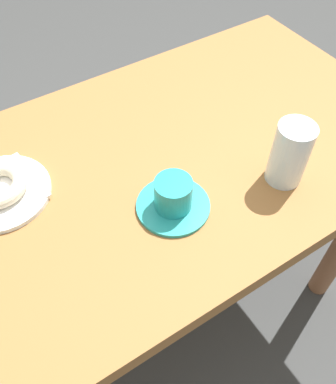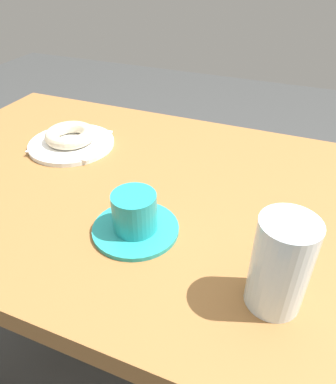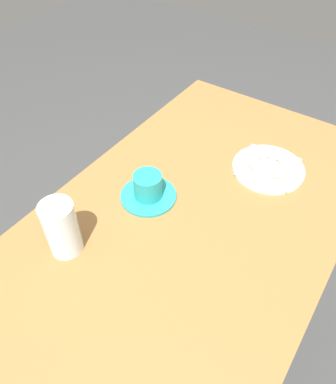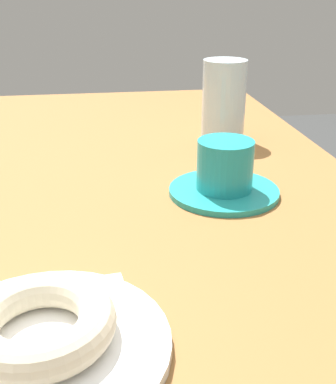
% 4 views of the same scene
% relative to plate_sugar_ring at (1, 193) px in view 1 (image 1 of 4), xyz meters
% --- Properties ---
extents(ground_plane, '(6.00, 6.00, 0.00)m').
position_rel_plate_sugar_ring_xyz_m(ground_plane, '(0.30, -0.09, -0.74)').
color(ground_plane, '#383939').
extents(table, '(1.23, 0.67, 0.74)m').
position_rel_plate_sugar_ring_xyz_m(table, '(0.30, -0.09, -0.12)').
color(table, brown).
rests_on(table, ground_plane).
extents(plate_sugar_ring, '(0.20, 0.20, 0.01)m').
position_rel_plate_sugar_ring_xyz_m(plate_sugar_ring, '(0.00, 0.00, 0.00)').
color(plate_sugar_ring, white).
rests_on(plate_sugar_ring, table).
extents(napkin_sugar_ring, '(0.16, 0.16, 0.00)m').
position_rel_plate_sugar_ring_xyz_m(napkin_sugar_ring, '(0.00, 0.00, 0.01)').
color(napkin_sugar_ring, white).
rests_on(napkin_sugar_ring, plate_sugar_ring).
extents(water_glass, '(0.07, 0.07, 0.14)m').
position_rel_plate_sugar_ring_xyz_m(water_glass, '(0.50, -0.27, 0.06)').
color(water_glass, silver).
rests_on(water_glass, table).
extents(coffee_cup, '(0.14, 0.14, 0.07)m').
position_rel_plate_sugar_ring_xyz_m(coffee_cup, '(0.27, -0.21, 0.02)').
color(coffee_cup, teal).
rests_on(coffee_cup, table).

